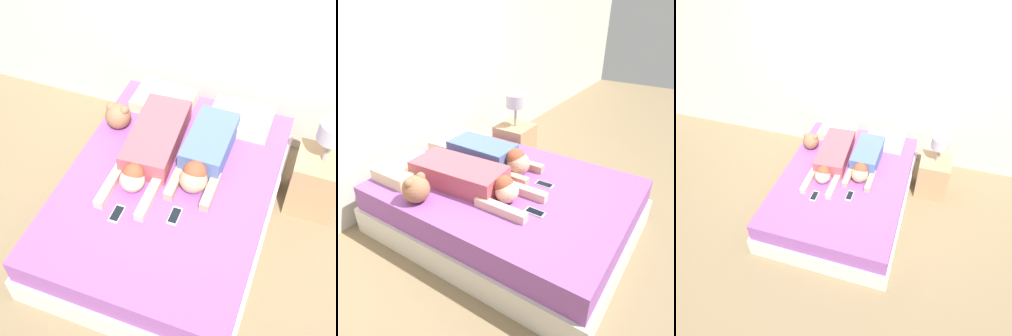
{
  "view_description": "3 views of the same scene",
  "coord_description": "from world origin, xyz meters",
  "views": [
    {
      "loc": [
        0.8,
        -2.13,
        3.13
      ],
      "look_at": [
        0.0,
        0.0,
        0.61
      ],
      "focal_mm": 50.0,
      "sensor_mm": 36.0,
      "label": 1
    },
    {
      "loc": [
        -1.99,
        -1.32,
        1.92
      ],
      "look_at": [
        0.0,
        0.0,
        0.61
      ],
      "focal_mm": 35.0,
      "sensor_mm": 36.0,
      "label": 2
    },
    {
      "loc": [
        0.87,
        -2.81,
        3.22
      ],
      "look_at": [
        0.0,
        0.0,
        0.61
      ],
      "focal_mm": 35.0,
      "sensor_mm": 36.0,
      "label": 3
    }
  ],
  "objects": [
    {
      "name": "nightstand",
      "position": [
        1.05,
        0.57,
        0.31
      ],
      "size": [
        0.39,
        0.39,
        0.9
      ],
      "color": "tan",
      "rests_on": "ground_plane"
    },
    {
      "name": "pillow_head_right",
      "position": [
        0.34,
        0.82,
        0.52
      ],
      "size": [
        0.51,
        0.38,
        0.11
      ],
      "color": "beige",
      "rests_on": "bed"
    },
    {
      "name": "bed",
      "position": [
        0.0,
        0.0,
        0.23
      ],
      "size": [
        1.58,
        2.14,
        0.46
      ],
      "color": "beige",
      "rests_on": "ground_plane"
    },
    {
      "name": "person_left",
      "position": [
        -0.22,
        0.22,
        0.56
      ],
      "size": [
        0.42,
        1.15,
        0.22
      ],
      "color": "#B24C59",
      "rests_on": "bed"
    },
    {
      "name": "pillow_head_left",
      "position": [
        -0.34,
        0.82,
        0.52
      ],
      "size": [
        0.51,
        0.38,
        0.11
      ],
      "color": "beige",
      "rests_on": "bed"
    },
    {
      "name": "ground_plane",
      "position": [
        0.0,
        0.0,
        0.0
      ],
      "size": [
        12.0,
        12.0,
        0.0
      ],
      "primitive_type": "plane",
      "color": "#7F6B4C"
    },
    {
      "name": "person_right",
      "position": [
        0.2,
        0.28,
        0.57
      ],
      "size": [
        0.34,
        0.88,
        0.24
      ],
      "color": "#4C66A5",
      "rests_on": "bed"
    },
    {
      "name": "wall_back",
      "position": [
        0.0,
        1.22,
        1.3
      ],
      "size": [
        12.0,
        0.06,
        2.6
      ],
      "color": "beige",
      "rests_on": "ground_plane"
    },
    {
      "name": "plush_toy",
      "position": [
        -0.6,
        0.43,
        0.58
      ],
      "size": [
        0.21,
        0.21,
        0.23
      ],
      "color": "#996647",
      "rests_on": "bed"
    },
    {
      "name": "cell_phone_right",
      "position": [
        0.16,
        -0.29,
        0.47
      ],
      "size": [
        0.07,
        0.16,
        0.01
      ],
      "color": "silver",
      "rests_on": "bed"
    },
    {
      "name": "cell_phone_left",
      "position": [
        -0.23,
        -0.41,
        0.47
      ],
      "size": [
        0.07,
        0.16,
        0.01
      ],
      "color": "silver",
      "rests_on": "bed"
    }
  ]
}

